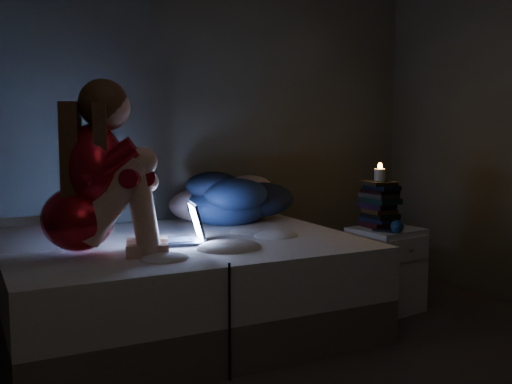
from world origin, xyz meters
TOP-DOWN VIEW (x-y plane):
  - wall_back at (0.00, 1.91)m, footprint 3.60×0.02m
  - bed at (-0.38, 1.10)m, footprint 1.95×1.46m
  - pillow at (-1.11, 1.30)m, footprint 0.48×0.34m
  - woman at (-0.98, 0.92)m, footprint 0.63×0.50m
  - laptop at (-0.47, 1.01)m, footprint 0.37×0.30m
  - clothes_pile at (0.10, 1.52)m, footprint 0.74×0.68m
  - nightstand at (0.92, 0.88)m, footprint 0.45×0.42m
  - book_stack at (0.90, 0.93)m, footprint 0.19×0.25m
  - candle at (0.90, 0.93)m, footprint 0.07×0.07m
  - phone at (0.82, 0.80)m, footprint 0.12×0.16m
  - blue_orb at (0.84, 0.72)m, footprint 0.08×0.08m

SIDE VIEW (x-z plane):
  - nightstand at x=0.92m, z-range 0.00..0.54m
  - bed at x=-0.38m, z-range 0.00..0.54m
  - phone at x=0.82m, z-range 0.54..0.55m
  - blue_orb at x=0.84m, z-range 0.54..0.62m
  - pillow at x=-1.11m, z-range 0.54..0.68m
  - laptop at x=-0.47m, z-range 0.54..0.77m
  - book_stack at x=0.90m, z-range 0.54..0.84m
  - clothes_pile at x=0.10m, z-range 0.54..0.90m
  - candle at x=0.90m, z-range 0.84..0.92m
  - woman at x=-0.98m, z-range 0.54..1.42m
  - wall_back at x=0.00m, z-range 0.00..2.60m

